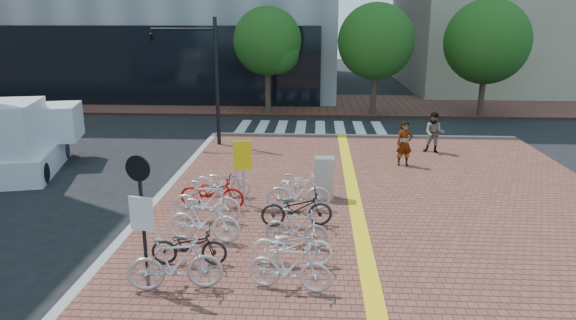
# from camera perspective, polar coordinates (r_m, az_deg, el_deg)

# --- Properties ---
(ground) EXTENTS (120.00, 120.00, 0.00)m
(ground) POSITION_cam_1_polar(r_m,az_deg,el_deg) (12.90, -0.74, -9.49)
(ground) COLOR black
(ground) RESTS_ON ground
(kerb_north) EXTENTS (14.00, 0.25, 0.15)m
(kerb_north) POSITION_cam_1_polar(r_m,az_deg,el_deg) (24.36, 8.33, 2.61)
(kerb_north) COLOR gray
(kerb_north) RESTS_ON ground
(far_sidewalk) EXTENTS (70.00, 8.00, 0.15)m
(far_sidewalk) POSITION_cam_1_polar(r_m,az_deg,el_deg) (33.11, 1.83, 6.18)
(far_sidewalk) COLOR brown
(far_sidewalk) RESTS_ON ground
(crosswalk) EXTENTS (7.50, 4.00, 0.01)m
(crosswalk) POSITION_cam_1_polar(r_m,az_deg,el_deg) (26.23, 2.51, 3.53)
(crosswalk) COLOR silver
(crosswalk) RESTS_ON ground
(street_trees) EXTENTS (16.20, 4.60, 6.35)m
(street_trees) POSITION_cam_1_polar(r_m,az_deg,el_deg) (29.44, 11.80, 12.58)
(street_trees) COLOR #38281E
(street_trees) RESTS_ON far_sidewalk
(bike_0) EXTENTS (1.97, 0.84, 1.14)m
(bike_0) POSITION_cam_1_polar(r_m,az_deg,el_deg) (10.68, -12.42, -11.18)
(bike_0) COLOR #BAB9BF
(bike_0) RESTS_ON sidewalk
(bike_1) EXTENTS (1.71, 0.65, 0.89)m
(bike_1) POSITION_cam_1_polar(r_m,az_deg,el_deg) (11.70, -10.94, -9.34)
(bike_1) COLOR black
(bike_1) RESTS_ON sidewalk
(bike_2) EXTENTS (1.88, 0.74, 1.10)m
(bike_2) POSITION_cam_1_polar(r_m,az_deg,el_deg) (12.73, -9.32, -6.63)
(bike_2) COLOR white
(bike_2) RESTS_ON sidewalk
(bike_3) EXTENTS (1.95, 0.75, 1.14)m
(bike_3) POSITION_cam_1_polar(r_m,az_deg,el_deg) (13.92, -9.05, -4.55)
(bike_3) COLOR silver
(bike_3) RESTS_ON sidewalk
(bike_4) EXTENTS (1.89, 0.75, 0.98)m
(bike_4) POSITION_cam_1_polar(r_m,az_deg,el_deg) (14.87, -8.45, -3.55)
(bike_4) COLOR #AF0E0C
(bike_4) RESTS_ON sidewalk
(bike_5) EXTENTS (1.85, 0.77, 0.95)m
(bike_5) POSITION_cam_1_polar(r_m,az_deg,el_deg) (15.84, -7.37, -2.36)
(bike_5) COLOR silver
(bike_5) RESTS_ON sidewalk
(bike_6) EXTENTS (1.79, 0.78, 1.04)m
(bike_6) POSITION_cam_1_polar(r_m,az_deg,el_deg) (10.45, 0.17, -11.74)
(bike_6) COLOR silver
(bike_6) RESTS_ON sidewalk
(bike_7) EXTENTS (1.81, 0.63, 0.95)m
(bike_7) POSITION_cam_1_polar(r_m,az_deg,el_deg) (11.46, 0.43, -9.40)
(bike_7) COLOR white
(bike_7) RESTS_ON sidewalk
(bike_8) EXTENTS (1.61, 0.73, 0.94)m
(bike_8) POSITION_cam_1_polar(r_m,az_deg,el_deg) (12.35, 0.95, -7.54)
(bike_8) COLOR #ACABB0
(bike_8) RESTS_ON sidewalk
(bike_9) EXTENTS (1.94, 0.89, 0.98)m
(bike_9) POSITION_cam_1_polar(r_m,az_deg,el_deg) (13.49, 0.97, -5.38)
(bike_9) COLOR black
(bike_9) RESTS_ON sidewalk
(bike_10) EXTENTS (1.85, 0.63, 1.10)m
(bike_10) POSITION_cam_1_polar(r_m,az_deg,el_deg) (14.53, 1.18, -3.58)
(bike_10) COLOR silver
(bike_10) RESTS_ON sidewalk
(bike_11) EXTENTS (1.74, 0.76, 0.89)m
(bike_11) POSITION_cam_1_polar(r_m,az_deg,el_deg) (15.59, 1.96, -2.65)
(bike_11) COLOR #B6B6BB
(bike_11) RESTS_ON sidewalk
(pedestrian_a) EXTENTS (0.67, 0.50, 1.67)m
(pedestrian_a) POSITION_cam_1_polar(r_m,az_deg,el_deg) (19.36, 12.81, 1.78)
(pedestrian_a) COLOR gray
(pedestrian_a) RESTS_ON sidewalk
(pedestrian_b) EXTENTS (0.97, 0.86, 1.65)m
(pedestrian_b) POSITION_cam_1_polar(r_m,az_deg,el_deg) (21.54, 15.94, 2.93)
(pedestrian_b) COLOR #515567
(pedestrian_b) RESTS_ON sidewalk
(utility_box) EXTENTS (0.60, 0.44, 1.28)m
(utility_box) POSITION_cam_1_polar(r_m,az_deg,el_deg) (15.54, 4.07, -1.99)
(utility_box) COLOR #B1B1B6
(utility_box) RESTS_ON sidewalk
(yellow_sign) EXTENTS (0.53, 0.17, 1.94)m
(yellow_sign) POSITION_cam_1_polar(r_m,az_deg,el_deg) (14.73, -5.03, -0.12)
(yellow_sign) COLOR #B7B7BC
(yellow_sign) RESTS_ON sidewalk
(notice_sign) EXTENTS (0.51, 0.17, 2.80)m
(notice_sign) POSITION_cam_1_polar(r_m,az_deg,el_deg) (10.42, -15.99, -4.96)
(notice_sign) COLOR black
(notice_sign) RESTS_ON sidewalk
(traffic_light_pole) EXTENTS (2.87, 1.11, 5.34)m
(traffic_light_pole) POSITION_cam_1_polar(r_m,az_deg,el_deg) (22.19, -11.18, 11.07)
(traffic_light_pole) COLOR black
(traffic_light_pole) RESTS_ON sidewalk
(box_truck) EXTENTS (3.07, 4.95, 2.66)m
(box_truck) POSITION_cam_1_polar(r_m,az_deg,el_deg) (20.77, -27.12, 2.13)
(box_truck) COLOR silver
(box_truck) RESTS_ON ground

